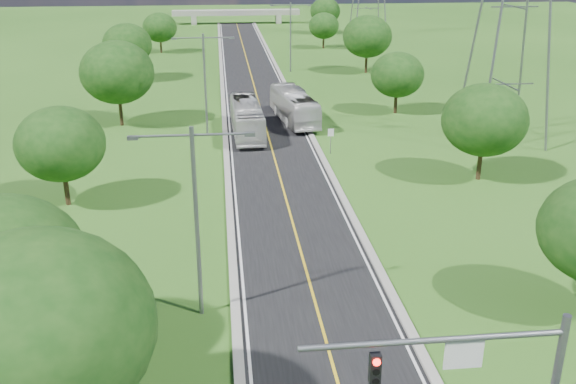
# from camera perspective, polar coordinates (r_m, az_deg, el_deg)

# --- Properties ---
(ground) EXTENTS (260.00, 260.00, 0.00)m
(ground) POSITION_cam_1_polar(r_m,az_deg,el_deg) (79.23, -2.68, 8.16)
(ground) COLOR #295417
(ground) RESTS_ON ground
(road) EXTENTS (8.00, 150.00, 0.06)m
(road) POSITION_cam_1_polar(r_m,az_deg,el_deg) (85.07, -2.94, 9.09)
(road) COLOR black
(road) RESTS_ON ground
(curb_left) EXTENTS (0.50, 150.00, 0.22)m
(curb_left) POSITION_cam_1_polar(r_m,az_deg,el_deg) (84.92, -5.84, 9.04)
(curb_left) COLOR gray
(curb_left) RESTS_ON ground
(curb_right) EXTENTS (0.50, 150.00, 0.22)m
(curb_right) POSITION_cam_1_polar(r_m,az_deg,el_deg) (85.39, -0.06, 9.22)
(curb_right) COLOR gray
(curb_right) RESTS_ON ground
(signal_mast) EXTENTS (8.54, 0.33, 7.20)m
(signal_mast) POSITION_cam_1_polar(r_m,az_deg,el_deg) (22.26, 17.77, -15.73)
(signal_mast) COLOR slate
(signal_mast) RESTS_ON ground
(speed_limit_sign) EXTENTS (0.55, 0.09, 2.40)m
(speed_limit_sign) POSITION_cam_1_polar(r_m,az_deg,el_deg) (58.22, 3.82, 4.93)
(speed_limit_sign) COLOR slate
(speed_limit_sign) RESTS_ON ground
(overpass) EXTENTS (30.00, 3.00, 3.20)m
(overpass) POSITION_cam_1_polar(r_m,az_deg,el_deg) (157.86, -4.62, 15.56)
(overpass) COLOR gray
(overpass) RESTS_ON ground
(streetlight_near_left) EXTENTS (5.90, 0.25, 10.00)m
(streetlight_near_left) POSITION_cam_1_polar(r_m,az_deg,el_deg) (31.44, -8.20, -1.38)
(streetlight_near_left) COLOR slate
(streetlight_near_left) RESTS_ON ground
(streetlight_mid_left) EXTENTS (5.90, 0.25, 10.00)m
(streetlight_mid_left) POSITION_cam_1_polar(r_m,az_deg,el_deg) (63.19, -7.41, 10.15)
(streetlight_mid_left) COLOR slate
(streetlight_mid_left) RESTS_ON ground
(streetlight_far_right) EXTENTS (5.90, 0.25, 10.00)m
(streetlight_far_right) POSITION_cam_1_polar(r_m,az_deg,el_deg) (96.37, 0.22, 14.12)
(streetlight_far_right) COLOR slate
(streetlight_far_right) RESTS_ON ground
(tree_la) EXTENTS (7.14, 7.14, 8.30)m
(tree_la) POSITION_cam_1_polar(r_m,az_deg,el_deg) (29.58, -24.09, -6.10)
(tree_la) COLOR black
(tree_la) RESTS_ON ground
(tree_lb) EXTENTS (6.30, 6.30, 7.33)m
(tree_lb) POSITION_cam_1_polar(r_m,az_deg,el_deg) (48.31, -19.57, 4.05)
(tree_lb) COLOR black
(tree_lb) RESTS_ON ground
(tree_lc) EXTENTS (7.56, 7.56, 8.79)m
(tree_lc) POSITION_cam_1_polar(r_m,az_deg,el_deg) (68.95, -14.95, 10.23)
(tree_lc) COLOR black
(tree_lc) RESTS_ON ground
(tree_ld) EXTENTS (6.72, 6.72, 7.82)m
(tree_ld) POSITION_cam_1_polar(r_m,az_deg,el_deg) (92.78, -14.11, 12.60)
(tree_ld) COLOR black
(tree_ld) RESTS_ON ground
(tree_le) EXTENTS (5.88, 5.88, 6.84)m
(tree_le) POSITION_cam_1_polar(r_m,az_deg,el_deg) (116.25, -11.34, 14.15)
(tree_le) COLOR black
(tree_le) RESTS_ON ground
(tree_lf) EXTENTS (7.98, 7.98, 9.28)m
(tree_lf) POSITION_cam_1_polar(r_m,az_deg,el_deg) (23.41, -21.42, -11.36)
(tree_lf) COLOR black
(tree_lf) RESTS_ON ground
(tree_rb) EXTENTS (6.72, 6.72, 7.82)m
(tree_rb) POSITION_cam_1_polar(r_m,az_deg,el_deg) (52.97, 17.07, 6.14)
(tree_rb) COLOR black
(tree_rb) RESTS_ON ground
(tree_rc) EXTENTS (5.88, 5.88, 6.84)m
(tree_rc) POSITION_cam_1_polar(r_m,az_deg,el_deg) (73.04, 9.69, 10.24)
(tree_rc) COLOR black
(tree_rc) RESTS_ON ground
(tree_rd) EXTENTS (7.14, 7.14, 8.30)m
(tree_rd) POSITION_cam_1_polar(r_m,az_deg,el_deg) (96.35, 7.06, 13.55)
(tree_rd) COLOR black
(tree_rd) RESTS_ON ground
(tree_re) EXTENTS (5.46, 5.46, 6.35)m
(tree_re) POSITION_cam_1_polar(r_m,az_deg,el_deg) (119.40, 3.20, 14.54)
(tree_re) COLOR black
(tree_re) RESTS_ON ground
(tree_rf) EXTENTS (6.30, 6.30, 7.33)m
(tree_rf) POSITION_cam_1_polar(r_m,az_deg,el_deg) (139.52, 3.33, 15.76)
(tree_rf) COLOR black
(tree_rf) RESTS_ON ground
(bus_outbound) EXTENTS (4.26, 12.14, 3.31)m
(bus_outbound) POSITION_cam_1_polar(r_m,az_deg,el_deg) (68.83, 0.55, 7.64)
(bus_outbound) COLOR beige
(bus_outbound) RESTS_ON road
(bus_inbound) EXTENTS (3.02, 11.82, 3.28)m
(bus_inbound) POSITION_cam_1_polar(r_m,az_deg,el_deg) (64.11, -3.68, 6.55)
(bus_inbound) COLOR beige
(bus_inbound) RESTS_ON road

